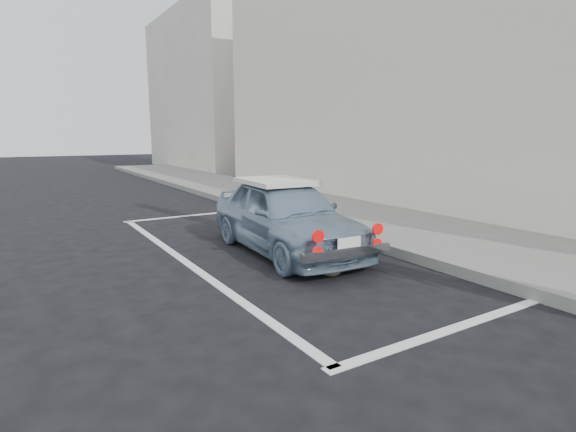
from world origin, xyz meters
name	(u,v)px	position (x,y,z in m)	size (l,w,h in m)	color
ground	(378,321)	(0.00, 0.00, 0.00)	(80.00, 80.00, 0.00)	black
sidewalk	(437,236)	(3.20, 2.00, 0.07)	(2.80, 40.00, 0.15)	slate
shop_building	(468,60)	(6.33, 4.00, 3.49)	(3.50, 18.00, 7.00)	silver
building_far	(208,92)	(6.35, 20.00, 4.00)	(3.50, 10.00, 8.00)	#BDB5AB
pline_rear	(455,328)	(0.50, -0.50, 0.00)	(3.00, 0.12, 0.01)	silver
pline_front	(193,215)	(0.50, 6.50, 0.00)	(3.00, 0.12, 0.01)	silver
pline_side	(185,261)	(-0.90, 3.00, 0.00)	(0.12, 7.00, 0.01)	silver
retro_coupe	(286,216)	(0.60, 2.70, 0.57)	(1.53, 3.38, 1.12)	#768FA7
cat	(331,267)	(0.47, 1.37, 0.12)	(0.31, 0.45, 0.25)	#78695B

